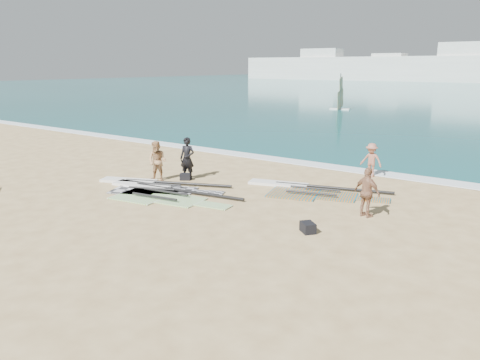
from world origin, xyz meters
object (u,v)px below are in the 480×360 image
Objects in this scene: person_wetsuit at (187,158)px; beachgoer_back at (367,193)px; rig_grey at (149,185)px; beachgoer_mid at (371,160)px; rig_orange at (304,189)px; beachgoer_left at (157,161)px; gear_bag_far at (308,227)px; rig_green at (158,192)px; gear_bag_near at (185,177)px.

person_wetsuit is 1.11× the size of beachgoer_back.
person_wetsuit is at bearing 55.91° from rig_grey.
beachgoer_mid is 6.35m from beachgoer_back.
beachgoer_mid reaches higher than rig_orange.
beachgoer_left reaches higher than beachgoer_back.
gear_bag_far is at bearing -75.97° from rig_orange.
beachgoer_back is (9.28, 1.59, 0.83)m from rig_grey.
rig_orange is at bearing -0.40° from person_wetsuit.
rig_orange is at bearing -11.22° from beachgoer_back.
person_wetsuit reaches higher than beachgoer_back.
gear_bag_far is at bearing -12.40° from rig_green.
person_wetsuit reaches higher than gear_bag_far.
beachgoer_left is 9.75m from beachgoer_back.
gear_bag_far is at bearing 87.69° from beachgoer_back.
rig_green is 13.58× the size of gear_bag_near.
beachgoer_left is at bearing 20.23° from beachgoer_back.
gear_bag_far is (8.38, -1.02, 0.11)m from rig_grey.
gear_bag_far reaches higher than rig_grey.
rig_orange is 4.41m from beachgoer_mid.
beachgoer_left is 1.14× the size of beachgoer_mid.
rig_grey is 1.90m from gear_bag_near.
beachgoer_mid is at bearing 56.04° from rig_orange.
gear_bag_near is at bearing -179.78° from rig_orange.
beachgoer_mid is at bearing 23.23° from beachgoer_left.
rig_grey is 6.74m from rig_orange.
beachgoer_mid is (-1.25, 8.58, 0.65)m from gear_bag_far.
gear_bag_near reaches higher than rig_orange.
gear_bag_far is (2.58, -4.44, 0.11)m from rig_orange.
rig_orange is at bearing 7.85° from rig_grey.
rig_orange is at bearing 3.64° from beachgoer_left.
beachgoer_mid is (6.00, 8.15, 0.76)m from rig_green.
beachgoer_left is (-0.89, -0.87, 0.77)m from gear_bag_near.
person_wetsuit is at bearing -139.37° from beachgoer_mid.
beachgoer_left is at bearing -137.79° from beachgoer_mid.
rig_orange is 5.64m from person_wetsuit.
beachgoer_back reaches higher than rig_grey.
rig_grey is 1.28m from rig_green.
beachgoer_left is at bearing -174.75° from rig_orange.
beachgoer_back reaches higher than rig_orange.
rig_grey is 0.98× the size of rig_orange.
beachgoer_mid is (7.59, 6.59, -0.11)m from beachgoer_left.
gear_bag_far is (7.25, -0.43, 0.11)m from rig_green.
beachgoer_back reaches higher than rig_green.
gear_bag_near is (-0.70, 2.43, 0.10)m from rig_green.
beachgoer_mid reaches higher than gear_bag_near.
rig_grey is at bearing 143.44° from rig_green.
rig_green is 11.99× the size of gear_bag_far.
person_wetsuit is 1.21× the size of beachgoer_mid.
rig_orange is 6.78m from beachgoer_left.
gear_bag_near is at bearing 26.76° from beachgoer_left.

